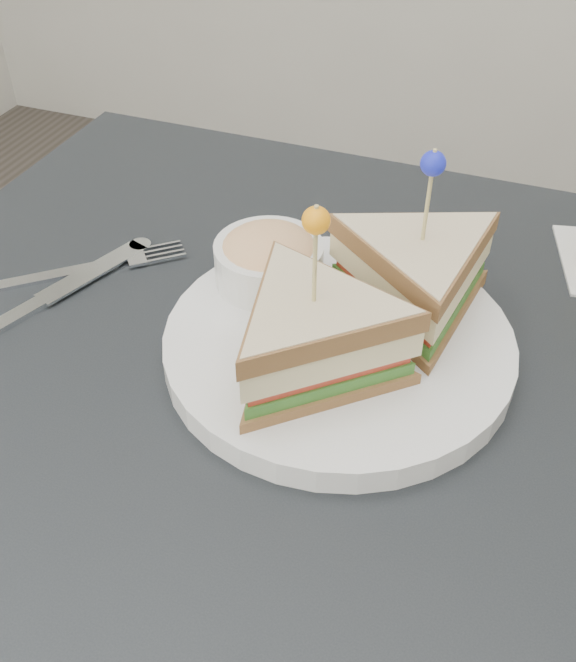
% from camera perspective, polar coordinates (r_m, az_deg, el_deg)
% --- Properties ---
extents(table, '(0.80, 0.80, 0.75)m').
position_cam_1_polar(table, '(0.65, -1.15, -8.78)').
color(table, black).
rests_on(table, ground).
extents(plate_meal, '(0.34, 0.34, 0.17)m').
position_cam_1_polar(plate_meal, '(0.59, 4.83, 1.74)').
color(plate_meal, white).
rests_on(plate_meal, table).
extents(cutlery_fork, '(0.16, 0.14, 0.01)m').
position_cam_1_polar(cutlery_fork, '(0.74, -14.53, 4.88)').
color(cutlery_fork, silver).
rests_on(cutlery_fork, table).
extents(cutlery_knife, '(0.09, 0.21, 0.01)m').
position_cam_1_polar(cutlery_knife, '(0.71, -17.92, 2.56)').
color(cutlery_knife, silver).
rests_on(cutlery_knife, table).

